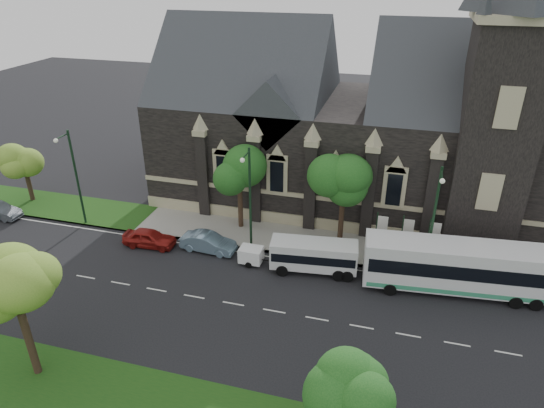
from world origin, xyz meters
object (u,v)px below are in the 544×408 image
(tree_walk_far, at_px, (25,158))
(sedan, at_px, (208,243))
(banner_flag_left, at_px, (380,231))
(street_lamp_far, at_px, (74,174))
(car_far_red, at_px, (149,238))
(banner_flag_center, at_px, (405,234))
(street_lamp_near, at_px, (434,218))
(box_trailer, at_px, (251,255))
(shuttle_bus, at_px, (314,255))
(tree_walk_right, at_px, (347,179))
(street_lamp_mid, at_px, (249,195))
(tree_park_near, at_px, (18,281))
(tree_park_east, at_px, (352,384))
(tree_walk_left, at_px, (242,168))
(banner_flag_right, at_px, (432,238))
(tour_coach, at_px, (458,267))

(tree_walk_far, bearing_deg, sedan, -11.35)
(banner_flag_left, bearing_deg, street_lamp_far, -175.85)
(tree_walk_far, relative_size, car_far_red, 1.40)
(banner_flag_center, relative_size, car_far_red, 0.89)
(street_lamp_near, height_order, box_trailer, street_lamp_near)
(street_lamp_near, xyz_separation_m, shuttle_bus, (-8.33, -1.58, -3.63))
(box_trailer, bearing_deg, tree_walk_right, 40.71)
(street_lamp_mid, relative_size, street_lamp_far, 1.00)
(tree_walk_far, bearing_deg, tree_park_near, -49.72)
(tree_park_east, height_order, banner_flag_center, tree_park_east)
(tree_walk_left, relative_size, street_lamp_mid, 0.85)
(tree_walk_left, bearing_deg, street_lamp_near, -12.87)
(tree_walk_far, bearing_deg, box_trailer, -11.44)
(sedan, bearing_deg, tree_walk_left, -15.10)
(street_lamp_mid, relative_size, sedan, 1.92)
(tree_walk_far, distance_m, car_far_red, 16.57)
(street_lamp_mid, bearing_deg, tree_park_near, -116.10)
(banner_flag_left, relative_size, banner_flag_right, 1.00)
(sedan, bearing_deg, banner_flag_right, -77.18)
(banner_flag_center, bearing_deg, car_far_red, -170.24)
(tree_walk_far, bearing_deg, street_lamp_mid, -7.37)
(sedan, bearing_deg, box_trailer, -98.56)
(banner_flag_right, xyz_separation_m, shuttle_bus, (-8.62, -3.48, -0.90))
(street_lamp_near, relative_size, sedan, 1.92)
(tree_park_east, xyz_separation_m, street_lamp_far, (-26.18, 16.42, 0.49))
(tree_park_east, distance_m, tree_walk_left, 23.36)
(tree_walk_left, height_order, banner_flag_center, tree_walk_left)
(tree_walk_left, distance_m, street_lamp_near, 16.22)
(tree_walk_far, bearing_deg, tree_park_east, -29.84)
(tree_park_near, height_order, car_far_red, tree_park_near)
(tree_park_near, xyz_separation_m, tree_walk_left, (5.97, 19.47, -0.68))
(tree_park_east, bearing_deg, tree_walk_far, 150.16)
(banner_flag_right, bearing_deg, tour_coach, -61.20)
(sedan, bearing_deg, street_lamp_mid, -69.57)
(sedan, bearing_deg, street_lamp_far, 88.74)
(banner_flag_right, bearing_deg, tree_walk_far, 178.23)
(tree_park_east, bearing_deg, car_far_red, 141.56)
(tree_park_near, bearing_deg, box_trailer, 58.90)
(tree_park_near, xyz_separation_m, tree_walk_far, (-16.05, 18.95, -1.80))
(tree_walk_left, relative_size, banner_flag_center, 1.91)
(tree_park_near, height_order, street_lamp_near, street_lamp_near)
(street_lamp_far, height_order, sedan, street_lamp_far)
(tree_walk_left, distance_m, banner_flag_center, 14.58)
(street_lamp_far, bearing_deg, shuttle_bus, -4.16)
(box_trailer, bearing_deg, street_lamp_mid, 110.29)
(tree_walk_far, height_order, banner_flag_center, tree_walk_far)
(tree_park_east, bearing_deg, street_lamp_far, 147.90)
(shuttle_bus, bearing_deg, street_lamp_far, 169.02)
(tree_walk_far, bearing_deg, banner_flag_center, -1.86)
(street_lamp_near, bearing_deg, tree_walk_right, 151.94)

